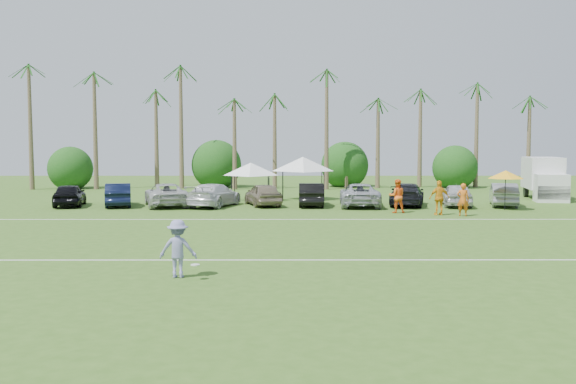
{
  "coord_description": "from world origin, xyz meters",
  "views": [
    {
      "loc": [
        0.51,
        -20.36,
        4.14
      ],
      "look_at": [
        0.59,
        12.56,
        1.6
      ],
      "focal_mm": 40.0,
      "sensor_mm": 36.0,
      "label": 1
    }
  ],
  "objects": [
    {
      "name": "palm_tree_8",
      "position": [
        13.0,
        38.0,
        7.48
      ],
      "size": [
        2.4,
        2.4,
        8.9
      ],
      "color": "brown",
      "rests_on": "ground"
    },
    {
      "name": "frisbee_player",
      "position": [
        -2.82,
        -0.89,
        0.89
      ],
      "size": [
        1.3,
        0.88,
        1.78
      ],
      "rotation": [
        0.0,
        0.0,
        3.11
      ],
      "color": "#7C7CB0",
      "rests_on": "ground"
    },
    {
      "name": "parked_car_9",
      "position": [
        14.73,
        21.38,
        0.75
      ],
      "size": [
        2.66,
        4.8,
        1.5
      ],
      "primitive_type": "imported",
      "rotation": [
        0.0,
        0.0,
        2.89
      ],
      "color": "gray",
      "rests_on": "ground"
    },
    {
      "name": "palm_tree_1",
      "position": [
        -17.0,
        38.0,
        8.35
      ],
      "size": [
        2.4,
        2.4,
        9.9
      ],
      "color": "brown",
      "rests_on": "ground"
    },
    {
      "name": "parked_car_6",
      "position": [
        5.27,
        21.14,
        0.75
      ],
      "size": [
        2.82,
        5.54,
        1.5
      ],
      "primitive_type": "imported",
      "rotation": [
        0.0,
        0.0,
        3.08
      ],
      "color": "#A6A9B1",
      "rests_on": "ground"
    },
    {
      "name": "bush_tree_3",
      "position": [
        16.0,
        39.0,
        1.8
      ],
      "size": [
        4.0,
        4.0,
        4.0
      ],
      "color": "brown",
      "rests_on": "ground"
    },
    {
      "name": "parked_car_5",
      "position": [
        2.12,
        21.5,
        0.75
      ],
      "size": [
        1.67,
        4.58,
        1.5
      ],
      "primitive_type": "imported",
      "rotation": [
        0.0,
        0.0,
        3.12
      ],
      "color": "black",
      "rests_on": "ground"
    },
    {
      "name": "parked_car_2",
      "position": [
        -7.33,
        21.23,
        0.75
      ],
      "size": [
        3.87,
        5.87,
        1.5
      ],
      "primitive_type": "imported",
      "rotation": [
        0.0,
        0.0,
        3.42
      ],
      "color": "#B7B7B7",
      "rests_on": "ground"
    },
    {
      "name": "palm_tree_10",
      "position": [
        23.0,
        38.0,
        9.21
      ],
      "size": [
        2.4,
        2.4,
        10.9
      ],
      "color": "brown",
      "rests_on": "ground"
    },
    {
      "name": "palm_tree_5",
      "position": [
        0.0,
        38.0,
        8.35
      ],
      "size": [
        2.4,
        2.4,
        9.9
      ],
      "color": "brown",
      "rests_on": "ground"
    },
    {
      "name": "palm_tree_0",
      "position": [
        -22.0,
        38.0,
        7.48
      ],
      "size": [
        2.4,
        2.4,
        8.9
      ],
      "color": "brown",
      "rests_on": "ground"
    },
    {
      "name": "palm_tree_4",
      "position": [
        -4.0,
        38.0,
        7.48
      ],
      "size": [
        2.4,
        2.4,
        8.9
      ],
      "color": "brown",
      "rests_on": "ground"
    },
    {
      "name": "ground",
      "position": [
        0.0,
        0.0,
        0.0
      ],
      "size": [
        120.0,
        120.0,
        0.0
      ],
      "primitive_type": "plane",
      "color": "#34591A",
      "rests_on": "ground"
    },
    {
      "name": "palm_tree_7",
      "position": [
        8.0,
        38.0,
        10.06
      ],
      "size": [
        2.4,
        2.4,
        11.9
      ],
      "color": "brown",
      "rests_on": "ground"
    },
    {
      "name": "parked_car_3",
      "position": [
        -4.18,
        21.07,
        0.75
      ],
      "size": [
        3.52,
        5.55,
        1.5
      ],
      "primitive_type": "imported",
      "rotation": [
        0.0,
        0.0,
        2.84
      ],
      "color": "silver",
      "rests_on": "ground"
    },
    {
      "name": "market_umbrella",
      "position": [
        13.95,
        18.81,
        2.19
      ],
      "size": [
        2.19,
        2.19,
        2.44
      ],
      "color": "black",
      "rests_on": "ground"
    },
    {
      "name": "box_truck",
      "position": [
        19.39,
        26.37,
        1.64
      ],
      "size": [
        3.23,
        6.23,
        3.06
      ],
      "rotation": [
        0.0,
        0.0,
        -0.18
      ],
      "color": "silver",
      "rests_on": "ground"
    },
    {
      "name": "parked_car_7",
      "position": [
        8.43,
        21.54,
        0.75
      ],
      "size": [
        3.24,
        5.51,
        1.5
      ],
      "primitive_type": "imported",
      "rotation": [
        0.0,
        0.0,
        2.91
      ],
      "color": "black",
      "rests_on": "ground"
    },
    {
      "name": "parked_car_4",
      "position": [
        -1.03,
        21.58,
        0.75
      ],
      "size": [
        2.92,
        4.72,
        1.5
      ],
      "primitive_type": "imported",
      "rotation": [
        0.0,
        0.0,
        3.42
      ],
      "color": "#80735C",
      "rests_on": "ground"
    },
    {
      "name": "sideline_player_a",
      "position": [
        10.47,
        15.59,
        0.93
      ],
      "size": [
        0.78,
        0.63,
        1.86
      ],
      "primitive_type": "imported",
      "rotation": [
        0.0,
        0.0,
        2.84
      ],
      "color": "#CD5F16",
      "rests_on": "ground"
    },
    {
      "name": "field_lines",
      "position": [
        0.0,
        8.0,
        0.01
      ],
      "size": [
        80.0,
        12.1,
        0.01
      ],
      "color": "white",
      "rests_on": "ground"
    },
    {
      "name": "parked_car_8",
      "position": [
        11.58,
        21.16,
        0.75
      ],
      "size": [
        2.4,
        4.61,
        1.5
      ],
      "primitive_type": "imported",
      "rotation": [
        0.0,
        0.0,
        2.99
      ],
      "color": "#BDBDBF",
      "rests_on": "ground"
    },
    {
      "name": "canopy_tent_left",
      "position": [
        -2.02,
        25.05,
        2.72
      ],
      "size": [
        3.92,
        3.92,
        3.18
      ],
      "color": "black",
      "rests_on": "ground"
    },
    {
      "name": "bush_tree_2",
      "position": [
        6.0,
        39.0,
        1.8
      ],
      "size": [
        4.0,
        4.0,
        4.0
      ],
      "color": "brown",
      "rests_on": "ground"
    },
    {
      "name": "sideline_player_b",
      "position": [
        7.03,
        17.28,
        0.99
      ],
      "size": [
        0.97,
        0.76,
        1.98
      ],
      "primitive_type": "imported",
      "rotation": [
        0.0,
        0.0,
        3.13
      ],
      "color": "orange",
      "rests_on": "ground"
    },
    {
      "name": "palm_tree_2",
      "position": [
        -12.0,
        38.0,
        9.21
      ],
      "size": [
        2.4,
        2.4,
        10.9
      ],
      "color": "brown",
      "rests_on": "ground"
    },
    {
      "name": "parked_car_0",
      "position": [
        -13.64,
        21.28,
        0.75
      ],
      "size": [
        2.57,
        4.66,
        1.5
      ],
      "primitive_type": "imported",
      "rotation": [
        0.0,
        0.0,
        3.33
      ],
      "color": "black",
      "rests_on": "ground"
    },
    {
      "name": "bush_tree_0",
      "position": [
        -19.0,
        39.0,
        1.8
      ],
      "size": [
        4.0,
        4.0,
        4.0
      ],
      "color": "brown",
      "rests_on": "ground"
    },
    {
      "name": "sideline_player_c",
      "position": [
        9.25,
        16.07,
        0.99
      ],
      "size": [
        1.21,
        0.61,
        1.99
      ],
      "primitive_type": "imported",
      "rotation": [
        0.0,
        0.0,
        3.25
      ],
      "color": "orange",
      "rests_on": "ground"
    },
    {
      "name": "parked_car_1",
      "position": [
        -10.48,
        21.34,
        0.75
      ],
      "size": [
        2.65,
        4.8,
        1.5
      ],
      "primitive_type": "imported",
      "rotation": [
        0.0,
        0.0,
        3.39
      ],
      "color": "black",
      "rests_on": "ground"
    },
    {
      "name": "palm_tree_6",
      "position": [
        4.0,
        38.0,
        9.21
      ],
      "size": [
        2.4,
        2.4,
        10.9
      ],
      "color": "brown",
      "rests_on": "ground"
    },
    {
      "name": "palm_tree_3",
      "position": [
        -8.0,
        38.0,
        10.06
      ],
      "size": [
        2.4,
        2.4,
        11.9
      ],
      "color": "brown",
      "rests_on": "ground"
    },
    {
      "name": "bush_tree_1",
      "position": [
        -6.0,
        39.0,
        1.8
      ],
      "size": [
        4.0,
        4.0,
        4.0
      ],
      "color": "brown",
      "rests_on": "ground"
    },
    {
      "name": "canopy_tent_right",
      "position": [
        1.7,
        26.06,
        3.11
      ],
      "size": [
        4.48,
        4.48,
        3.63
      ],
      "color": "black",
      "rests_on": "ground"
    },
    {
      "name": "palm_tree_9",
      "position": [
        18.0,
        38.0,
        8.35
      ],
      "size": [
        2.4,
        2.4,
        9.9
      ],
      "color": "brown",
      "rests_on": "ground"
    }
  ]
}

